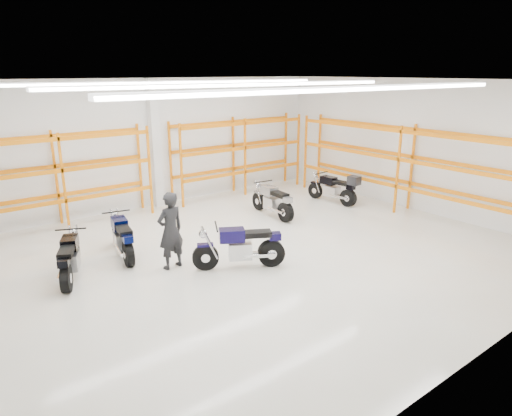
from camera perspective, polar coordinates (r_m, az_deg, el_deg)
ground at (r=12.36m, az=-0.00°, el=-5.71°), size 14.00×14.00×0.00m
room_shell at (r=11.53m, az=-0.08°, el=9.57°), size 14.02×12.02×4.51m
motorcycle_main at (r=11.33m, az=-1.62°, el=-4.97°), size 2.11×1.26×1.14m
motorcycle_back_a at (r=11.58m, az=-22.28°, el=-5.99°), size 1.08×2.03×1.06m
motorcycle_back_b at (r=12.50m, az=-16.37°, el=-3.66°), size 0.84×2.21×1.09m
motorcycle_back_c at (r=15.31m, az=2.19°, el=0.79°), size 0.75×2.25×1.10m
motorcycle_back_d at (r=17.09m, az=9.95°, el=2.37°), size 0.72×2.25×1.16m
standing_man at (r=11.37m, az=-10.64°, el=-2.79°), size 0.77×0.56×1.96m
structural_column at (r=16.60m, az=-12.51°, el=7.80°), size 0.32×0.32×4.50m
pallet_racking_back_left at (r=15.24m, az=-23.44°, el=4.25°), size 5.67×0.87×3.00m
pallet_racking_back_right at (r=18.09m, az=-2.13°, el=7.40°), size 5.67×0.87×3.00m
pallet_racking_side at (r=16.48m, az=18.20°, el=5.75°), size 0.87×9.07×3.00m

